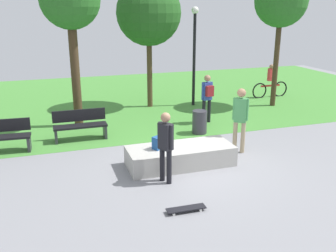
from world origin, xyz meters
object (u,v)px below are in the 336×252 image
at_px(skateboard_by_ledge, 186,209).
at_px(cyclist_on_bicycle, 270,83).
at_px(concrete_ledge, 180,156).
at_px(tree_leaning_ash, 70,2).
at_px(tree_young_birch, 281,2).
at_px(pedestrian_with_backpack, 207,94).
at_px(park_bench_far_right, 80,124).
at_px(park_bench_near_path, 0,136).
at_px(backpack_on_ledge, 158,143).
at_px(tree_tall_oak, 149,13).
at_px(lamp_post, 194,46).
at_px(skater_performing_trick, 166,142).
at_px(skater_watching, 240,115).
at_px(trash_bin, 200,122).

xyz_separation_m(skateboard_by_ledge, cyclist_on_bicycle, (7.16, 8.21, 0.57)).
bearing_deg(concrete_ledge, tree_leaning_ash, 116.62).
relative_size(tree_leaning_ash, tree_young_birch, 0.99).
xyz_separation_m(concrete_ledge, pedestrian_with_backpack, (2.16, 3.23, 0.76)).
relative_size(park_bench_far_right, tree_leaning_ash, 0.31).
bearing_deg(park_bench_near_path, tree_young_birch, 12.18).
xyz_separation_m(backpack_on_ledge, park_bench_near_path, (-3.88, 2.40, -0.19)).
xyz_separation_m(skateboard_by_ledge, park_bench_near_path, (-3.77, 4.65, 0.42)).
relative_size(pedestrian_with_backpack, cyclist_on_bicycle, 0.93).
distance_m(concrete_ledge, tree_tall_oak, 7.02).
distance_m(park_bench_far_right, tree_leaning_ash, 3.87).
xyz_separation_m(tree_young_birch, pedestrian_with_backpack, (-3.60, -1.40, -3.09)).
distance_m(lamp_post, cyclist_on_bicycle, 4.23).
bearing_deg(tree_tall_oak, concrete_ledge, -98.21).
height_order(skater_performing_trick, skateboard_by_ledge, skater_performing_trick).
distance_m(skateboard_by_ledge, lamp_post, 8.94).
bearing_deg(tree_young_birch, tree_leaning_ash, -177.59).
distance_m(skater_performing_trick, tree_tall_oak, 7.55).
xyz_separation_m(tree_leaning_ash, tree_young_birch, (7.91, 0.33, 0.05)).
relative_size(park_bench_near_path, tree_leaning_ash, 0.32).
bearing_deg(concrete_ledge, backpack_on_ledge, 177.23).
height_order(concrete_ledge, skater_performing_trick, skater_performing_trick).
bearing_deg(backpack_on_ledge, skater_watching, 158.80).
xyz_separation_m(park_bench_far_right, tree_leaning_ash, (0.08, 1.48, 3.58)).
bearing_deg(pedestrian_with_backpack, park_bench_far_right, -174.64).
relative_size(concrete_ledge, skater_watching, 1.49).
distance_m(tree_young_birch, tree_tall_oak, 5.10).
relative_size(concrete_ledge, backpack_on_ledge, 8.48).
distance_m(backpack_on_ledge, park_bench_near_path, 4.56).
bearing_deg(pedestrian_with_backpack, trash_bin, -124.60).
relative_size(tree_leaning_ash, trash_bin, 6.82).
distance_m(park_bench_near_path, lamp_post, 8.07).
relative_size(tree_tall_oak, cyclist_on_bicycle, 2.72).
bearing_deg(skater_performing_trick, skateboard_by_ledge, -90.94).
bearing_deg(trash_bin, skateboard_by_ledge, -115.74).
relative_size(park_bench_near_path, lamp_post, 0.41).
bearing_deg(tree_leaning_ash, lamp_post, 16.62).
height_order(tree_young_birch, tree_tall_oak, tree_young_birch).
bearing_deg(trash_bin, skater_performing_trick, -124.86).
xyz_separation_m(skateboard_by_ledge, lamp_post, (3.33, 7.96, 2.35)).
relative_size(skater_watching, lamp_post, 0.46).
height_order(skater_watching, pedestrian_with_backpack, skater_watching).
height_order(skater_performing_trick, tree_tall_oak, tree_tall_oak).
relative_size(backpack_on_ledge, trash_bin, 0.43).
bearing_deg(skater_watching, tree_tall_oak, 99.85).
relative_size(concrete_ledge, park_bench_far_right, 1.69).
relative_size(lamp_post, pedestrian_with_backpack, 2.32).
bearing_deg(trash_bin, tree_tall_oak, 98.76).
bearing_deg(skater_performing_trick, pedestrian_with_backpack, 55.20).
bearing_deg(cyclist_on_bicycle, trash_bin, -143.15).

